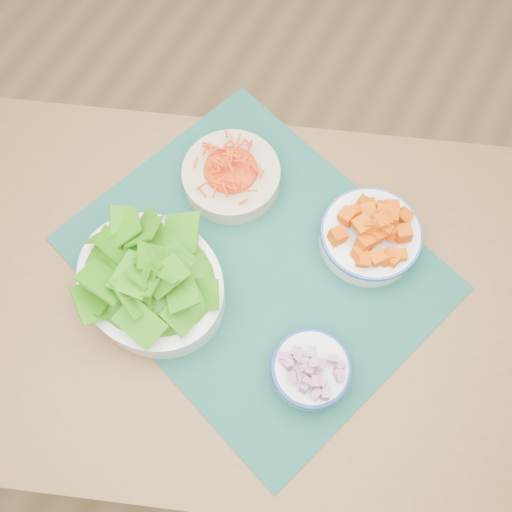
{
  "coord_description": "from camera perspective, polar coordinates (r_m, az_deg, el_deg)",
  "views": [
    {
      "loc": [
        0.19,
        -0.6,
        1.69
      ],
      "look_at": [
        0.02,
        -0.27,
        0.78
      ],
      "focal_mm": 40.0,
      "sensor_mm": 36.0,
      "label": 1
    }
  ],
  "objects": [
    {
      "name": "ground",
      "position": [
        1.81,
        3.43,
        -2.0
      ],
      "size": [
        4.0,
        4.0,
        0.0
      ],
      "primitive_type": "plane",
      "color": "#A47F4F",
      "rests_on": "ground"
    },
    {
      "name": "onion_bowl",
      "position": [
        0.93,
        5.53,
        -11.15
      ],
      "size": [
        0.15,
        0.15,
        0.07
      ],
      "rotation": [
        0.0,
        0.0,
        -0.31
      ],
      "color": "silver",
      "rests_on": "placemat"
    },
    {
      "name": "squash_bowl",
      "position": [
        1.01,
        11.5,
        2.36
      ],
      "size": [
        0.22,
        0.22,
        0.09
      ],
      "rotation": [
        0.0,
        0.0,
        -0.34
      ],
      "color": "white",
      "rests_on": "placemat"
    },
    {
      "name": "table",
      "position": [
        1.11,
        -2.91,
        -5.39
      ],
      "size": [
        1.25,
        1.05,
        0.75
      ],
      "rotation": [
        0.0,
        0.0,
        0.37
      ],
      "color": "brown",
      "rests_on": "ground"
    },
    {
      "name": "carrot_bowl",
      "position": [
        1.05,
        -2.51,
        8.31
      ],
      "size": [
        0.21,
        0.21,
        0.07
      ],
      "rotation": [
        0.0,
        0.0,
        -0.19
      ],
      "color": "#C8B395",
      "rests_on": "placemat"
    },
    {
      "name": "lettuce_bowl",
      "position": [
        0.95,
        -10.59,
        -2.23
      ],
      "size": [
        0.32,
        0.29,
        0.12
      ],
      "rotation": [
        0.0,
        0.0,
        -0.28
      ],
      "color": "white",
      "rests_on": "placemat"
    },
    {
      "name": "placemat",
      "position": [
        1.01,
        -0.0,
        -0.69
      ],
      "size": [
        0.72,
        0.65,
        0.0
      ],
      "primitive_type": "cube",
      "rotation": [
        0.0,
        0.0,
        -0.33
      ],
      "color": "#0C342E",
      "rests_on": "table"
    }
  ]
}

